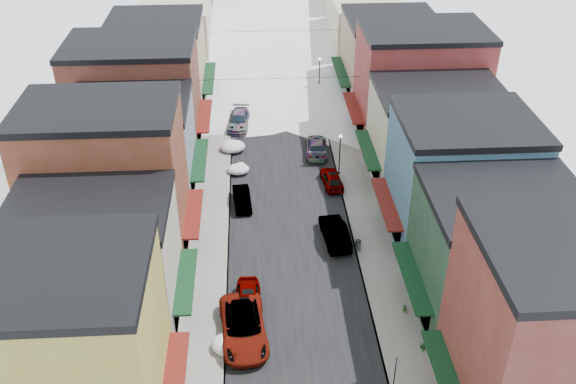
{
  "coord_description": "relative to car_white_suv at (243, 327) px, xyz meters",
  "views": [
    {
      "loc": [
        -2.75,
        -20.92,
        31.08
      ],
      "look_at": [
        0.0,
        24.72,
        2.21
      ],
      "focal_mm": 40.0,
      "sensor_mm": 36.0,
      "label": 1
    }
  ],
  "objects": [
    {
      "name": "curb_left",
      "position": [
        -1.22,
        49.74,
        -0.81
      ],
      "size": [
        0.1,
        160.0,
        0.15
      ],
      "primitive_type": "cube",
      "color": "slate",
      "rests_on": "ground"
    },
    {
      "name": "bldg_l_yellow",
      "position": [
        -9.37,
        -6.26,
        4.87
      ],
      "size": [
        11.3,
        8.7,
        11.5
      ],
      "color": "#B3A542",
      "rests_on": "ground"
    },
    {
      "name": "sidewalk_left",
      "position": [
        -2.77,
        49.74,
        -0.81
      ],
      "size": [
        3.2,
        160.0,
        0.15
      ],
      "primitive_type": "cube",
      "color": "gray",
      "rests_on": "ground"
    },
    {
      "name": "bldg_l_brick_far",
      "position": [
        -10.37,
        27.74,
        4.62
      ],
      "size": [
        13.3,
        9.2,
        11.0
      ],
      "color": "maroon",
      "rests_on": "ground"
    },
    {
      "name": "car_silver_wagon",
      "position": [
        -0.47,
        31.51,
        -0.11
      ],
      "size": [
        2.7,
        5.55,
        1.56
      ],
      "primitive_type": "imported",
      "rotation": [
        0.0,
        0.0,
        -0.1
      ],
      "color": "gray",
      "rests_on": "ground"
    },
    {
      "name": "car_white_suv",
      "position": [
        0.0,
        0.0,
        0.0
      ],
      "size": [
        3.49,
        6.63,
        1.78
      ],
      "primitive_type": "imported",
      "rotation": [
        0.0,
        0.0,
        0.09
      ],
      "color": "white",
      "rests_on": "ground"
    },
    {
      "name": "bldg_r_tan",
      "position": [
        17.02,
        38.74,
        3.87
      ],
      "size": [
        11.3,
        11.2,
        9.5
      ],
      "color": "#8C705C",
      "rests_on": "ground"
    },
    {
      "name": "bldg_r_blue",
      "position": [
        17.02,
        10.74,
        4.37
      ],
      "size": [
        11.3,
        9.2,
        10.5
      ],
      "color": "#396782",
      "rests_on": "ground"
    },
    {
      "name": "streetlamp_near",
      "position": [
        9.03,
        20.76,
        1.84
      ],
      "size": [
        0.34,
        0.34,
        4.09
      ],
      "color": "black",
      "rests_on": "sidewalk_right"
    },
    {
      "name": "car_dark_hatch",
      "position": [
        -0.1,
        16.05,
        -0.22
      ],
      "size": [
        1.79,
        4.16,
        1.33
      ],
      "primitive_type": "imported",
      "rotation": [
        0.0,
        0.0,
        0.1
      ],
      "color": "black",
      "rests_on": "ground"
    },
    {
      "name": "curb_right",
      "position": [
        8.88,
        49.74,
        -0.81
      ],
      "size": [
        0.1,
        160.0,
        0.15
      ],
      "primitive_type": "cube",
      "color": "slate",
      "rests_on": "ground"
    },
    {
      "name": "overhead_cables",
      "position": [
        3.83,
        37.24,
        5.31
      ],
      "size": [
        16.4,
        15.04,
        0.04
      ],
      "color": "black",
      "rests_on": "ground"
    },
    {
      "name": "bldg_r_cream",
      "position": [
        17.52,
        19.74,
        3.62
      ],
      "size": [
        12.3,
        9.2,
        9.0
      ],
      "color": "beige",
      "rests_on": "ground"
    },
    {
      "name": "car_green_sedan",
      "position": [
        7.37,
        10.37,
        -0.06
      ],
      "size": [
        2.24,
        5.18,
        1.66
      ],
      "primitive_type": "imported",
      "rotation": [
        0.0,
        0.0,
        3.24
      ],
      "color": "black",
      "rests_on": "ground"
    },
    {
      "name": "bldg_l_tan",
      "position": [
        -9.37,
        37.74,
        4.12
      ],
      "size": [
        11.3,
        11.2,
        10.0
      ],
      "color": "tan",
      "rests_on": "ground"
    },
    {
      "name": "snow_pile_far",
      "position": [
        -1.06,
        26.13,
        -0.38
      ],
      "size": [
        2.53,
        2.76,
        1.07
      ],
      "color": "white",
      "rests_on": "ground"
    },
    {
      "name": "snow_pile_mid",
      "position": [
        -0.46,
        21.7,
        -0.47
      ],
      "size": [
        2.08,
        2.48,
        0.88
      ],
      "color": "white",
      "rests_on": "ground"
    },
    {
      "name": "car_lane_silver",
      "position": [
        2.18,
        43.21,
        -0.06
      ],
      "size": [
        2.32,
        5.02,
        1.67
      ],
      "primitive_type": "imported",
      "rotation": [
        0.0,
        0.0,
        -0.07
      ],
      "color": "#A4A7AC",
      "rests_on": "ground"
    },
    {
      "name": "car_gray_suv",
      "position": [
        8.13,
        18.91,
        -0.18
      ],
      "size": [
        2.06,
        4.32,
        1.42
      ],
      "primitive_type": "imported",
      "rotation": [
        0.0,
        0.0,
        3.23
      ],
      "color": "#92969A",
      "rests_on": "ground"
    },
    {
      "name": "bldg_r_green",
      "position": [
        17.02,
        1.74,
        3.87
      ],
      "size": [
        11.3,
        9.2,
        9.5
      ],
      "color": "#1D3D2A",
      "rests_on": "ground"
    },
    {
      "name": "planter_far",
      "position": [
        11.19,
        1.63,
        -0.48
      ],
      "size": [
        0.41,
        0.41,
        0.53
      ],
      "primitive_type": "imported",
      "rotation": [
        0.0,
        0.0,
        0.65
      ],
      "color": "#375E2B",
      "rests_on": "sidewalk_right"
    },
    {
      "name": "road",
      "position": [
        3.83,
        49.74,
        -0.88
      ],
      "size": [
        10.0,
        160.0,
        0.01
      ],
      "primitive_type": "cube",
      "color": "black",
      "rests_on": "ground"
    },
    {
      "name": "trash_can",
      "position": [
        9.03,
        8.91,
        -0.31
      ],
      "size": [
        0.49,
        0.49,
        0.84
      ],
      "color": "#535558",
      "rests_on": "sidewalk_right"
    },
    {
      "name": "bldg_l_cream",
      "position": [
        -9.36,
        2.24,
        3.87
      ],
      "size": [
        11.3,
        8.2,
        9.5
      ],
      "color": "beige",
      "rests_on": "ground"
    },
    {
      "name": "streetlamp_far",
      "position": [
        9.03,
        39.54,
        2.11
      ],
      "size": [
        0.38,
        0.38,
        4.52
      ],
      "color": "black",
      "rests_on": "sidewalk_right"
    },
    {
      "name": "car_lane_white",
      "position": [
        6.03,
        56.5,
        -0.03
      ],
      "size": [
        3.03,
        6.28,
        1.72
      ],
      "primitive_type": "imported",
      "rotation": [
        0.0,
        0.0,
        3.17
      ],
      "color": "#BABBBC",
      "rests_on": "ground"
    },
    {
      "name": "snow_pile_near",
      "position": [
        -0.84,
        -0.99,
        -0.39
      ],
      "size": [
        2.46,
        2.72,
        1.04
      ],
      "color": "white",
      "rests_on": "ground"
    },
    {
      "name": "bldg_l_grayblue",
      "position": [
        -9.36,
        18.74,
        3.62
      ],
      "size": [
        11.3,
        9.2,
        9.0
      ],
      "color": "gray",
      "rests_on": "ground"
    },
    {
      "name": "parking_sign",
      "position": [
        9.1,
        -4.91,
        0.72
      ],
      "size": [
        0.13,
        0.33,
        2.5
      ],
      "color": "black",
      "rests_on": "sidewalk_right"
    },
    {
      "name": "bldg_r_brick_far",
      "position": [
        18.02,
        28.74,
        4.87
      ],
      "size": [
        13.3,
        9.2,
        11.5
      ],
      "color": "maroon",
      "rests_on": "ground"
    },
    {
      "name": "sidewalk_right",
      "position": [
        10.43,
        49.74,
        -0.81
      ],
      "size": [
        3.2,
        160.0,
        0.15
      ],
      "primitive_type": "cube",
      "color": "gray",
      "rests_on": "ground"
    },
    {
      "name": "bldg_r_brick_near",
      "position": [
        17.52,
        -7.26,
        5.37
      ],
      "size": [
        12.3,
        9.2,
        12.5
      ],
      "color": "maroon",
      "rests_on": "ground"
    },
    {
      "name": "planter_near",
      "position": [
        11.63,
        -1.99,
        -0.46
      ],
      "size": [
        0.55,
        0.49,
        0.55
      ],
      "primitive_type": "imported",
      "rotation": [
        0.0,
        0.0,
        -0.13
      ],
      "color": "#2F6834",
      "rests_on": "sidewalk_right"
    },
    {
      "name": "car_silver_sedan",
      "position": [
        0.33,
        2.85,
        -0.14
      ],
      "size": [
        1.78,
        4.4,
        1.5
      ],
      "primitive_type": "imported",
      "rotation": [
        0.0,
        0.0,
        -0.0
      ],
      "color": "#A8ABB0",
      "rests_on": "ground"
    },
    {
      "name": "car_black_sedan",
      "position": [
        7.33,
        25.18,
        -0.13
      ],
      "size": [
        2.51,
        5.36,
        1.51
      ],
      "primitive_type": "imported",
      "rotation": [
        0.0,
        0.0,
        3.07
      ],
      "color": "black",
      "rests_on": "ground"
    },
    {
      "name": "bldg_l_brick_near",
      "position": [
        -9.87,
        10.24,
        5.37
      ],
      "size": [
        12.3,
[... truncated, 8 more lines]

